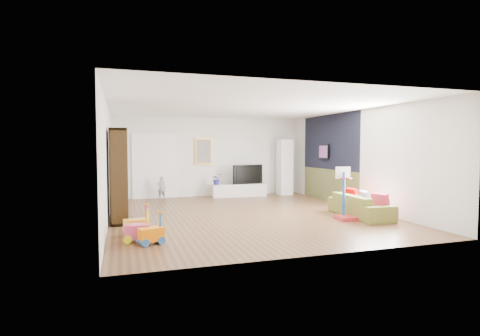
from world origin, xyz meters
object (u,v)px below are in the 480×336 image
object	(u,v)px
bookshelf	(119,175)
basketball_hoop	(347,193)
media_console	(239,190)
sofa	(360,206)

from	to	relation	value
bookshelf	basketball_hoop	distance (m)	5.28
basketball_hoop	bookshelf	bearing A→B (deg)	169.59
media_console	basketball_hoop	xyz separation A→B (m)	(1.16, -4.67, 0.40)
bookshelf	sofa	world-z (taller)	bookshelf
bookshelf	basketball_hoop	world-z (taller)	bookshelf
media_console	bookshelf	size ratio (longest dim) A/B	0.88
media_console	basketball_hoop	size ratio (longest dim) A/B	1.49
bookshelf	sofa	bearing A→B (deg)	-12.68
bookshelf	basketball_hoop	size ratio (longest dim) A/B	1.70
basketball_hoop	media_console	bearing A→B (deg)	110.29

